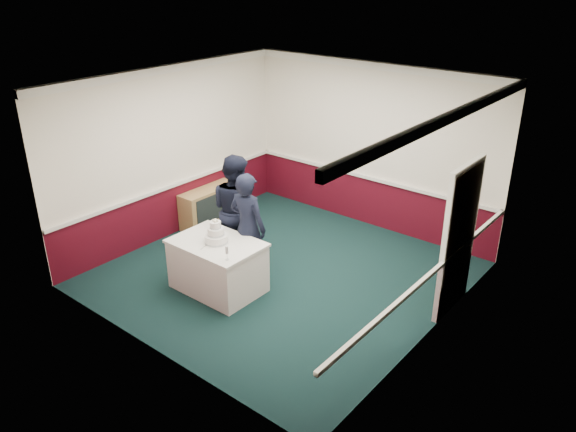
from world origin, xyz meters
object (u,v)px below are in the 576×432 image
Objects in this scene: champagne_flute at (227,251)px; person_man at (236,210)px; cake_knife at (205,246)px; wedding_cake at (216,235)px; person_woman at (248,227)px; sideboard at (210,206)px; cake_table at (218,265)px.

person_man is (-0.90, 1.12, -0.01)m from champagne_flute.
wedding_cake is at bearing 65.71° from cake_knife.
wedding_cake is 1.65× the size of cake_knife.
wedding_cake is 0.56m from person_woman.
person_woman is at bearing 62.68° from cake_knife.
champagne_flute is at bearing -24.34° from cake_knife.
champagne_flute is (2.31, -1.84, 0.58)m from sideboard.
sideboard is 2.54m from cake_knife.
person_woman is (0.12, 0.55, 0.47)m from cake_table.
cake_knife is (-0.03, -0.20, 0.39)m from cake_table.
cake_knife reaches higher than sideboard.
cake_table is 0.72× the size of person_man.
cake_knife is (-0.03, -0.20, -0.11)m from wedding_cake.
cake_table is 6.44× the size of champagne_flute.
cake_table is at bearing 71.93° from person_woman.
person_woman reaches higher than cake_knife.
cake_table is 6.00× the size of cake_knife.
sideboard is 5.45× the size of cake_knife.
wedding_cake reaches higher than sideboard.
champagne_flute is 0.11× the size of person_man.
champagne_flute reaches higher than cake_table.
person_man is at bearing 93.72° from cake_knife.
cake_table is 0.78m from champagne_flute.
cake_knife is 1.07× the size of champagne_flute.
champagne_flute is 1.43m from person_man.
person_man reaches higher than champagne_flute.
person_woman is at bearing 77.35° from wedding_cake.
sideboard is 0.69× the size of person_woman.
person_man is (-0.40, 0.84, 0.01)m from wedding_cake.
cake_knife is 0.76m from person_woman.
sideboard is 3.01m from champagne_flute.
cake_knife is at bearing -44.68° from sideboard.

